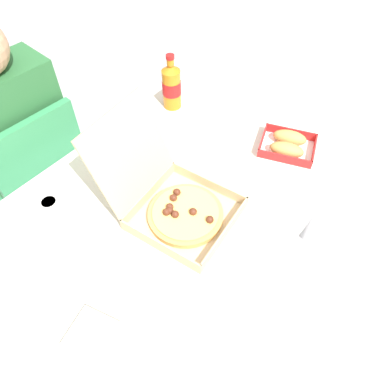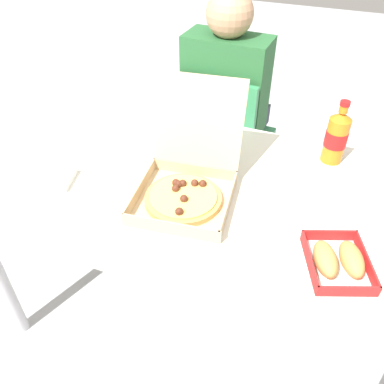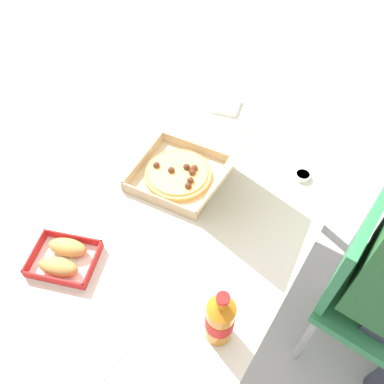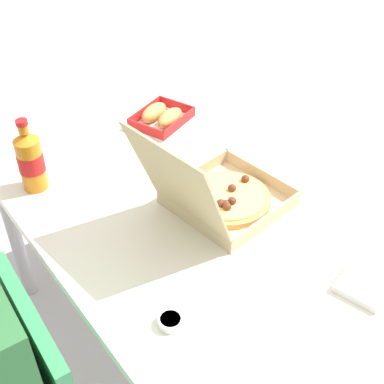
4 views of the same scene
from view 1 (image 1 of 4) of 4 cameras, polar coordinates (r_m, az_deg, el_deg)
name	(u,v)px [view 1 (image 1 of 4)]	position (r m, az deg, el deg)	size (l,w,h in m)	color
ground_plane	(174,290)	(1.82, -2.81, -14.85)	(10.00, 10.00, 0.00)	#B2B2B7
dining_table	(167,210)	(1.26, -3.90, -2.84)	(1.47, 0.81, 0.71)	silver
chair	(38,174)	(1.71, -22.67, 2.55)	(0.42, 0.42, 0.83)	#338451
diner_person	(12,131)	(1.62, -25.96, 8.39)	(0.37, 0.41, 1.15)	#333847
pizza_box_open	(175,203)	(1.13, -2.58, -1.75)	(0.33, 0.42, 0.31)	tan
bread_side_box	(288,145)	(1.38, 14.55, 7.08)	(0.21, 0.23, 0.06)	white
cola_bottle	(172,86)	(1.49, -3.17, 16.02)	(0.07, 0.07, 0.22)	orange
paper_menu	(252,105)	(1.57, 9.17, 13.11)	(0.21, 0.15, 0.00)	white
napkin_pile	(92,335)	(1.01, -15.18, -20.52)	(0.11, 0.11, 0.02)	white
dipping_sauce_cup	(49,203)	(1.26, -21.14, -1.62)	(0.06, 0.06, 0.02)	white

